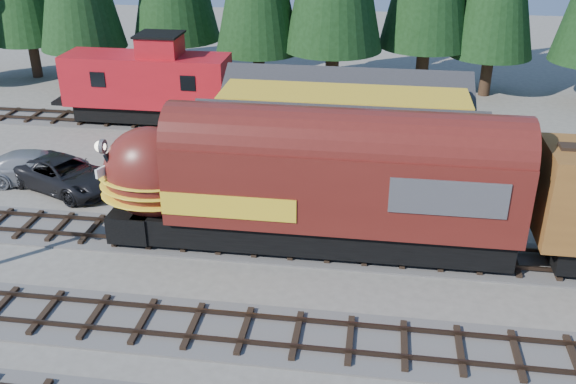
# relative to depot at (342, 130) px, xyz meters

# --- Properties ---
(ground) EXTENTS (120.00, 120.00, 0.00)m
(ground) POSITION_rel_depot_xyz_m (0.00, -10.50, -2.96)
(ground) COLOR #6B665B
(ground) RESTS_ON ground
(track_spur) EXTENTS (32.00, 3.20, 0.33)m
(track_spur) POSITION_rel_depot_xyz_m (-10.00, 7.50, -2.90)
(track_spur) COLOR #4C4947
(track_spur) RESTS_ON ground
(depot) EXTENTS (12.80, 7.00, 5.30)m
(depot) POSITION_rel_depot_xyz_m (0.00, 0.00, 0.00)
(depot) COLOR yellow
(depot) RESTS_ON ground
(locomotive) EXTENTS (17.26, 3.43, 4.69)m
(locomotive) POSITION_rel_depot_xyz_m (-1.38, -6.50, -0.25)
(locomotive) COLOR black
(locomotive) RESTS_ON ground
(caboose) EXTENTS (10.22, 2.96, 5.31)m
(caboose) POSITION_rel_depot_xyz_m (-12.59, 7.50, -0.33)
(caboose) COLOR black
(caboose) RESTS_ON ground
(pickup_truck_a) EXTENTS (6.55, 4.88, 1.65)m
(pickup_truck_a) POSITION_rel_depot_xyz_m (-13.59, -2.54, -2.14)
(pickup_truck_a) COLOR black
(pickup_truck_a) RESTS_ON ground
(pickup_truck_b) EXTENTS (5.84, 3.28, 1.60)m
(pickup_truck_b) POSITION_rel_depot_xyz_m (-15.37, -1.85, -2.16)
(pickup_truck_b) COLOR #97999E
(pickup_truck_b) RESTS_ON ground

